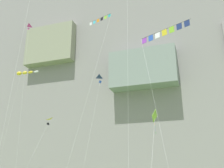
# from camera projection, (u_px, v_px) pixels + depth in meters

# --- Properties ---
(cliff_face) EXTENTS (180.00, 35.37, 75.91)m
(cliff_face) POSITION_uv_depth(u_px,v_px,m) (154.00, 44.00, 76.73)
(cliff_face) COLOR gray
(cliff_face) RESTS_ON ground
(kite_diamond_upper_right) EXTENTS (0.27, 5.42, 8.11)m
(kite_diamond_upper_right) POSITION_uv_depth(u_px,v_px,m) (154.00, 120.00, 25.86)
(kite_diamond_upper_right) COLOR #8CCC33
(kite_diamond_upper_right) RESTS_ON ground
(kite_delta_front_field) EXTENTS (3.03, 2.38, 27.45)m
(kite_delta_front_field) POSITION_uv_depth(u_px,v_px,m) (26.00, 37.00, 48.08)
(kite_delta_front_field) COLOR #CC3399
(kite_delta_front_field) RESTS_ON ground
(kite_delta_high_left) EXTENTS (1.79, 6.06, 15.86)m
(kite_delta_high_left) POSITION_uv_depth(u_px,v_px,m) (102.00, 84.00, 40.98)
(kite_delta_high_left) COLOR navy
(kite_delta_high_left) RESTS_ON ground
(kite_banner_low_center) EXTENTS (4.84, 4.85, 24.54)m
(kite_banner_low_center) POSITION_uv_depth(u_px,v_px,m) (111.00, 1.00, 33.30)
(kite_banner_low_center) COLOR black
(kite_banner_low_center) RESTS_ON ground
(kite_windsock_far_left) EXTENTS (6.14, 2.07, 22.83)m
(kite_windsock_far_left) POSITION_uv_depth(u_px,v_px,m) (24.00, 73.00, 55.63)
(kite_windsock_far_left) COLOR yellow
(kite_windsock_far_left) RESTS_ON ground
(kite_banner_mid_left) EXTENTS (4.10, 1.83, 16.59)m
(kite_banner_mid_left) POSITION_uv_depth(u_px,v_px,m) (96.00, 39.00, 25.78)
(kite_banner_mid_left) COLOR black
(kite_banner_mid_left) RESTS_ON ground
(kite_delta_high_right) EXTENTS (2.18, 4.00, 9.22)m
(kite_delta_high_right) POSITION_uv_depth(u_px,v_px,m) (45.00, 125.00, 37.65)
(kite_delta_high_right) COLOR yellow
(kite_delta_high_right) RESTS_ON ground
(kite_banner_low_left) EXTENTS (4.35, 3.23, 13.31)m
(kite_banner_low_left) POSITION_uv_depth(u_px,v_px,m) (164.00, 37.00, 22.16)
(kite_banner_low_left) COLOR black
(kite_banner_low_left) RESTS_ON ground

